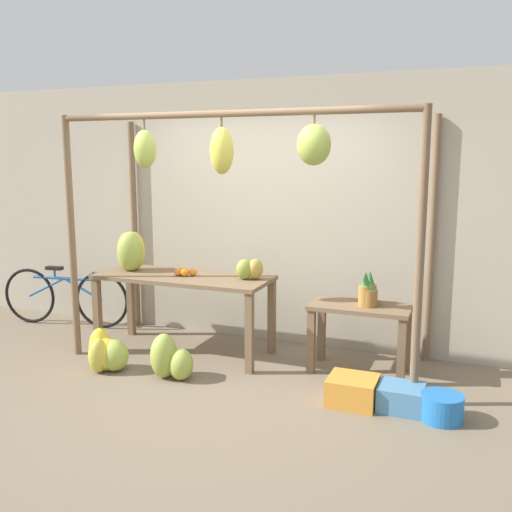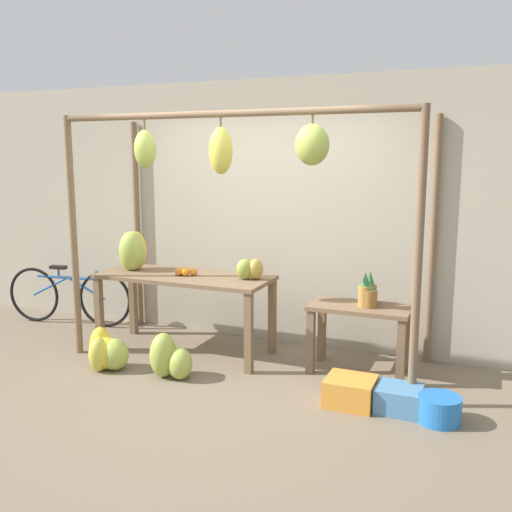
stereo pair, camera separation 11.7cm
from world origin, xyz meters
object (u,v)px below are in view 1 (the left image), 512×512
at_px(banana_pile_on_table, 131,251).
at_px(fruit_crate_purple, 401,398).
at_px(fruit_crate_white, 353,390).
at_px(papaya_pile, 250,269).
at_px(parked_bicycle, 65,297).
at_px(blue_bucket, 442,407).
at_px(banana_pile_ground_right, 170,359).
at_px(banana_pile_ground_left, 106,353).
at_px(orange_pile, 184,272).
at_px(pineapple_cluster, 369,292).

xyz_separation_m(banana_pile_on_table, fruit_crate_purple, (2.89, -0.60, -0.92)).
xyz_separation_m(fruit_crate_white, papaya_pile, (-1.18, 0.68, 0.80)).
bearing_deg(fruit_crate_purple, parked_bicycle, 167.47).
xyz_separation_m(parked_bicycle, fruit_crate_purple, (4.05, -0.90, -0.25)).
bearing_deg(fruit_crate_white, blue_bucket, -3.90).
distance_m(fruit_crate_white, fruit_crate_purple, 0.39).
distance_m(banana_pile_ground_right, blue_bucket, 2.36).
distance_m(fruit_crate_white, parked_bicycle, 3.79).
height_order(banana_pile_on_table, banana_pile_ground_left, banana_pile_on_table).
height_order(blue_bucket, parked_bicycle, parked_bicycle).
height_order(orange_pile, banana_pile_ground_left, orange_pile).
height_order(pineapple_cluster, fruit_crate_purple, pineapple_cluster).
height_order(banana_pile_ground_left, blue_bucket, banana_pile_ground_left).
height_order(fruit_crate_white, blue_bucket, fruit_crate_white).
bearing_deg(fruit_crate_white, pineapple_cluster, 92.36).
xyz_separation_m(banana_pile_on_table, papaya_pile, (1.33, 0.05, -0.10)).
distance_m(parked_bicycle, fruit_crate_purple, 4.16).
relative_size(orange_pile, parked_bicycle, 0.14).
relative_size(pineapple_cluster, banana_pile_ground_right, 0.70).
bearing_deg(papaya_pile, banana_pile_ground_right, -122.44).
bearing_deg(banana_pile_ground_right, fruit_crate_purple, 2.83).
bearing_deg(orange_pile, papaya_pile, 8.33).
relative_size(banana_pile_ground_right, parked_bicycle, 0.28).
height_order(blue_bucket, papaya_pile, papaya_pile).
bearing_deg(orange_pile, pineapple_cluster, 5.60).
height_order(fruit_crate_white, parked_bicycle, parked_bicycle).
relative_size(banana_pile_ground_left, papaya_pile, 1.61).
distance_m(banana_pile_ground_left, blue_bucket, 3.03).
distance_m(orange_pile, papaya_pile, 0.69).
height_order(banana_pile_ground_left, papaya_pile, papaya_pile).
bearing_deg(parked_bicycle, blue_bucket, -12.62).
bearing_deg(parked_bicycle, papaya_pile, -5.70).
distance_m(banana_pile_on_table, orange_pile, 0.67).
xyz_separation_m(banana_pile_ground_right, fruit_crate_white, (1.66, 0.07, -0.07)).
bearing_deg(banana_pile_on_table, parked_bicycle, 165.42).
relative_size(fruit_crate_white, papaya_pile, 1.34).
relative_size(pineapple_cluster, fruit_crate_purple, 0.90).
height_order(banana_pile_on_table, fruit_crate_white, banana_pile_on_table).
distance_m(banana_pile_on_table, banana_pile_ground_right, 1.38).
height_order(banana_pile_ground_right, fruit_crate_white, banana_pile_ground_right).
height_order(fruit_crate_white, papaya_pile, papaya_pile).
relative_size(orange_pile, banana_pile_ground_right, 0.49).
xyz_separation_m(pineapple_cluster, fruit_crate_white, (0.03, -0.76, -0.66)).
xyz_separation_m(orange_pile, fruit_crate_purple, (2.25, -0.55, -0.75)).
bearing_deg(blue_bucket, banana_pile_on_table, 168.10).
distance_m(orange_pile, banana_pile_ground_left, 1.09).
xyz_separation_m(pineapple_cluster, banana_pile_ground_right, (-1.63, -0.83, -0.58)).
height_order(banana_pile_on_table, papaya_pile, banana_pile_on_table).
bearing_deg(pineapple_cluster, banana_pile_ground_left, -158.93).
bearing_deg(banana_pile_ground_right, orange_pile, 107.13).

